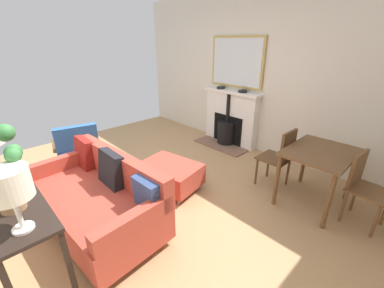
{
  "coord_description": "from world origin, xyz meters",
  "views": [
    {
      "loc": [
        1.48,
        2.57,
        1.97
      ],
      "look_at": [
        -0.63,
        0.38,
        0.67
      ],
      "focal_mm": 22.77,
      "sensor_mm": 36.0,
      "label": 1
    }
  ],
  "objects_px": {
    "sofa": "(99,198)",
    "armchair_accent": "(77,144)",
    "mantel_bowl_near": "(221,88)",
    "table_lamp_far_end": "(9,186)",
    "console_table": "(11,204)",
    "dining_chair_near_fireplace": "(281,155)",
    "book_stack": "(3,183)",
    "mantel_bowl_far": "(243,91)",
    "dining_chair_by_back_wall": "(363,183)",
    "dining_table": "(319,159)",
    "fireplace": "(229,122)",
    "ottoman": "(171,173)"
  },
  "relations": [
    {
      "from": "ottoman",
      "to": "console_table",
      "type": "xyz_separation_m",
      "value": [
        1.79,
        0.03,
        0.43
      ]
    },
    {
      "from": "mantel_bowl_far",
      "to": "armchair_accent",
      "type": "xyz_separation_m",
      "value": [
        2.66,
        -1.21,
        -0.65
      ]
    },
    {
      "from": "mantel_bowl_near",
      "to": "sofa",
      "type": "height_order",
      "value": "mantel_bowl_near"
    },
    {
      "from": "book_stack",
      "to": "sofa",
      "type": "bearing_deg",
      "value": 165.67
    },
    {
      "from": "mantel_bowl_far",
      "to": "book_stack",
      "type": "bearing_deg",
      "value": 0.91
    },
    {
      "from": "mantel_bowl_far",
      "to": "dining_chair_by_back_wall",
      "type": "relative_size",
      "value": 0.19
    },
    {
      "from": "sofa",
      "to": "dining_chair_by_back_wall",
      "type": "distance_m",
      "value": 2.96
    },
    {
      "from": "mantel_bowl_near",
      "to": "dining_table",
      "type": "relative_size",
      "value": 0.18
    },
    {
      "from": "sofa",
      "to": "table_lamp_far_end",
      "type": "relative_size",
      "value": 3.71
    },
    {
      "from": "table_lamp_far_end",
      "to": "dining_chair_near_fireplace",
      "type": "bearing_deg",
      "value": 171.3
    },
    {
      "from": "sofa",
      "to": "table_lamp_far_end",
      "type": "height_order",
      "value": "table_lamp_far_end"
    },
    {
      "from": "console_table",
      "to": "book_stack",
      "type": "relative_size",
      "value": 5.48
    },
    {
      "from": "mantel_bowl_far",
      "to": "ottoman",
      "type": "bearing_deg",
      "value": 6.7
    },
    {
      "from": "armchair_accent",
      "to": "book_stack",
      "type": "xyz_separation_m",
      "value": [
        1.07,
        1.27,
        0.33
      ]
    },
    {
      "from": "book_stack",
      "to": "ottoman",
      "type": "bearing_deg",
      "value": 174.63
    },
    {
      "from": "sofa",
      "to": "mantel_bowl_far",
      "type": "bearing_deg",
      "value": -175.22
    },
    {
      "from": "mantel_bowl_near",
      "to": "sofa",
      "type": "distance_m",
      "value": 3.17
    },
    {
      "from": "sofa",
      "to": "dining_chair_near_fireplace",
      "type": "xyz_separation_m",
      "value": [
        -2.16,
        1.02,
        0.16
      ]
    },
    {
      "from": "dining_table",
      "to": "fireplace",
      "type": "bearing_deg",
      "value": -111.93
    },
    {
      "from": "console_table",
      "to": "sofa",
      "type": "bearing_deg",
      "value": -179.22
    },
    {
      "from": "sofa",
      "to": "dining_chair_near_fireplace",
      "type": "distance_m",
      "value": 2.4
    },
    {
      "from": "mantel_bowl_far",
      "to": "dining_table",
      "type": "distance_m",
      "value": 1.99
    },
    {
      "from": "table_lamp_far_end",
      "to": "mantel_bowl_far",
      "type": "bearing_deg",
      "value": -167.56
    },
    {
      "from": "fireplace",
      "to": "mantel_bowl_near",
      "type": "height_order",
      "value": "mantel_bowl_near"
    },
    {
      "from": "ottoman",
      "to": "dining_chair_by_back_wall",
      "type": "bearing_deg",
      "value": 119.15
    },
    {
      "from": "ottoman",
      "to": "dining_chair_near_fireplace",
      "type": "bearing_deg",
      "value": 137.14
    },
    {
      "from": "mantel_bowl_near",
      "to": "console_table",
      "type": "height_order",
      "value": "mantel_bowl_near"
    },
    {
      "from": "dining_table",
      "to": "table_lamp_far_end",
      "type": "bearing_deg",
      "value": -17.81
    },
    {
      "from": "dining_table",
      "to": "dining_chair_by_back_wall",
      "type": "xyz_separation_m",
      "value": [
        -0.01,
        0.49,
        -0.12
      ]
    },
    {
      "from": "mantel_bowl_near",
      "to": "dining_table",
      "type": "xyz_separation_m",
      "value": [
        0.82,
        2.28,
        -0.48
      ]
    },
    {
      "from": "console_table",
      "to": "armchair_accent",
      "type": "bearing_deg",
      "value": -125.93
    },
    {
      "from": "fireplace",
      "to": "mantel_bowl_near",
      "type": "distance_m",
      "value": 0.7
    },
    {
      "from": "table_lamp_far_end",
      "to": "book_stack",
      "type": "bearing_deg",
      "value": -89.81
    },
    {
      "from": "book_stack",
      "to": "dining_chair_near_fireplace",
      "type": "height_order",
      "value": "dining_chair_near_fireplace"
    },
    {
      "from": "console_table",
      "to": "dining_chair_near_fireplace",
      "type": "relative_size",
      "value": 1.7
    },
    {
      "from": "dining_table",
      "to": "console_table",
      "type": "bearing_deg",
      "value": -27.24
    },
    {
      "from": "dining_table",
      "to": "dining_chair_near_fireplace",
      "type": "distance_m",
      "value": 0.5
    },
    {
      "from": "mantel_bowl_far",
      "to": "dining_table",
      "type": "height_order",
      "value": "mantel_bowl_far"
    },
    {
      "from": "mantel_bowl_far",
      "to": "dining_table",
      "type": "bearing_deg",
      "value": 65.05
    },
    {
      "from": "sofa",
      "to": "armchair_accent",
      "type": "bearing_deg",
      "value": -102.53
    },
    {
      "from": "fireplace",
      "to": "book_stack",
      "type": "xyz_separation_m",
      "value": [
        3.71,
        0.31,
        0.32
      ]
    },
    {
      "from": "sofa",
      "to": "ottoman",
      "type": "distance_m",
      "value": 1.05
    },
    {
      "from": "console_table",
      "to": "mantel_bowl_near",
      "type": "bearing_deg",
      "value": -168.15
    },
    {
      "from": "table_lamp_far_end",
      "to": "dining_chair_by_back_wall",
      "type": "bearing_deg",
      "value": 153.9
    },
    {
      "from": "table_lamp_far_end",
      "to": "dining_table",
      "type": "xyz_separation_m",
      "value": [
        -2.9,
        0.93,
        -0.48
      ]
    },
    {
      "from": "dining_chair_near_fireplace",
      "to": "dining_table",
      "type": "bearing_deg",
      "value": 90.09
    },
    {
      "from": "fireplace",
      "to": "dining_chair_by_back_wall",
      "type": "relative_size",
      "value": 1.47
    },
    {
      "from": "mantel_bowl_near",
      "to": "sofa",
      "type": "relative_size",
      "value": 0.09
    },
    {
      "from": "sofa",
      "to": "dining_chair_near_fireplace",
      "type": "relative_size",
      "value": 2.0
    },
    {
      "from": "mantel_bowl_far",
      "to": "dining_chair_by_back_wall",
      "type": "height_order",
      "value": "mantel_bowl_far"
    }
  ]
}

